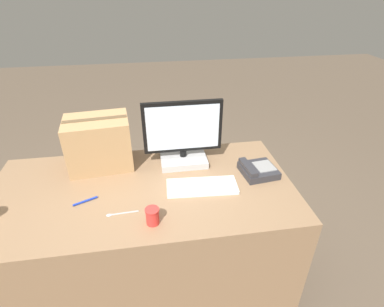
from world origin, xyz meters
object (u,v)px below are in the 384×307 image
object	(u,v)px
monitor	(183,139)
keyboard	(202,186)
desk_phone	(257,170)
paper_cup_right	(152,216)
spoon	(118,214)
pen_marker	(85,201)
cardboard_box	(99,143)

from	to	relation	value
monitor	keyboard	distance (m)	0.35
desk_phone	paper_cup_right	world-z (taller)	paper_cup_right
desk_phone	spoon	bearing A→B (deg)	-170.75
keyboard	paper_cup_right	bearing A→B (deg)	-136.94
spoon	monitor	bearing A→B (deg)	-134.81
desk_phone	spoon	size ratio (longest dim) A/B	1.35
pen_marker	paper_cup_right	bearing A→B (deg)	-55.45
spoon	pen_marker	xyz separation A→B (m)	(-0.18, 0.13, 0.00)
keyboard	desk_phone	size ratio (longest dim) A/B	1.84
keyboard	spoon	size ratio (longest dim) A/B	2.48
monitor	paper_cup_right	xyz separation A→B (m)	(-0.23, -0.55, -0.13)
desk_phone	cardboard_box	world-z (taller)	cardboard_box
cardboard_box	monitor	bearing A→B (deg)	-4.78
cardboard_box	pen_marker	bearing A→B (deg)	-98.81
monitor	spoon	xyz separation A→B (m)	(-0.41, -0.46, -0.17)
keyboard	monitor	bearing A→B (deg)	106.57
monitor	paper_cup_right	bearing A→B (deg)	-112.34
paper_cup_right	spoon	bearing A→B (deg)	152.89
paper_cup_right	cardboard_box	size ratio (longest dim) A/B	0.22
monitor	desk_phone	size ratio (longest dim) A/B	2.20
spoon	pen_marker	distance (m)	0.22
keyboard	spoon	distance (m)	0.50
spoon	cardboard_box	bearing A→B (deg)	-79.39
paper_cup_right	spoon	distance (m)	0.21
keyboard	desk_phone	bearing A→B (deg)	17.47
desk_phone	spoon	xyz separation A→B (m)	(-0.85, -0.24, -0.03)
desk_phone	spoon	world-z (taller)	desk_phone
keyboard	pen_marker	xyz separation A→B (m)	(-0.66, -0.02, -0.01)
paper_cup_right	spoon	xyz separation A→B (m)	(-0.18, 0.09, -0.04)
spoon	keyboard	bearing A→B (deg)	-165.58
monitor	desk_phone	xyz separation A→B (m)	(0.44, -0.22, -0.14)
monitor	cardboard_box	distance (m)	0.54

